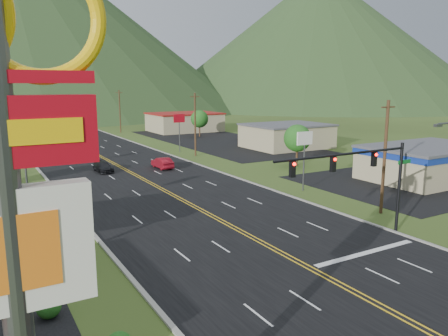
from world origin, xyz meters
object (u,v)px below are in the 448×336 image
pylon_sign (5,188)px  traffic_signal (364,170)px  car_red_far (162,163)px  car_dark_mid (103,167)px  streetlight_west (12,123)px

pylon_sign → traffic_signal: 26.67m
pylon_sign → car_red_far: 51.13m
pylon_sign → car_dark_mid: 49.94m
traffic_signal → streetlight_west: size_ratio=1.46×
traffic_signal → car_dark_mid: 36.67m
traffic_signal → car_red_far: 33.86m
pylon_sign → car_red_far: (21.70, 45.50, -8.55)m
pylon_sign → traffic_signal: (23.48, 12.00, -3.97)m
traffic_signal → car_red_far: traffic_signal is taller
pylon_sign → streetlight_west: bearing=85.5°
traffic_signal → car_red_far: bearing=93.0°
car_dark_mid → car_red_far: (7.64, -1.63, 0.10)m
traffic_signal → car_dark_mid: size_ratio=2.94×
traffic_signal → car_red_far: (-1.78, 33.50, -4.58)m
pylon_sign → streetlight_west: pylon_sign is taller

